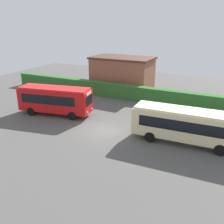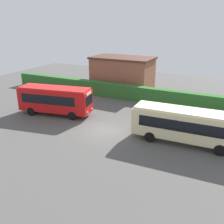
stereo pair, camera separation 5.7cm
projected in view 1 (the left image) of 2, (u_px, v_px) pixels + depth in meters
name	position (u px, v px, depth m)	size (l,w,h in m)	color
ground_plane	(105.00, 130.00, 25.61)	(64.00, 64.00, 0.00)	#514F4C
bus_red	(55.00, 99.00, 29.32)	(8.89, 3.99, 3.33)	red
bus_cream	(187.00, 124.00, 22.36)	(9.90, 2.80, 3.20)	beige
person_left	(58.00, 98.00, 32.97)	(0.46, 0.35, 1.71)	black
hedge_row	(142.00, 94.00, 34.44)	(44.00, 1.12, 2.04)	#2B6528
depot_building	(122.00, 74.00, 39.32)	(9.46, 5.54, 5.32)	brown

